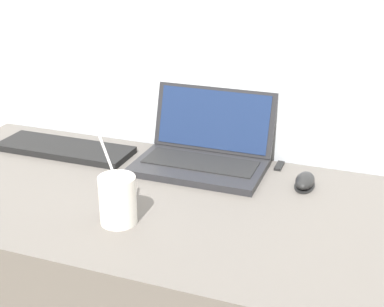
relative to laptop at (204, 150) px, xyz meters
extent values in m
cube|color=#232326|center=(0.00, -0.05, -0.04)|extent=(0.37, 0.22, 0.02)
cube|color=black|center=(0.00, -0.03, -0.02)|extent=(0.33, 0.12, 0.00)
cube|color=#232326|center=(0.00, 0.09, 0.07)|extent=(0.37, 0.07, 0.19)
cube|color=#19284C|center=(0.00, 0.08, 0.07)|extent=(0.34, 0.05, 0.17)
cylinder|color=silver|center=(-0.08, -0.39, 0.01)|extent=(0.09, 0.09, 0.12)
cylinder|color=black|center=(-0.08, -0.39, 0.07)|extent=(0.07, 0.07, 0.01)
cylinder|color=white|center=(-0.08, -0.40, 0.09)|extent=(0.07, 0.01, 0.18)
ellipsoid|color=black|center=(0.30, -0.04, -0.04)|extent=(0.05, 0.10, 0.01)
ellipsoid|color=black|center=(0.30, -0.04, -0.03)|extent=(0.05, 0.10, 0.04)
cube|color=black|center=(-0.44, -0.06, -0.04)|extent=(0.43, 0.14, 0.02)
cube|color=black|center=(0.21, 0.06, -0.04)|extent=(0.02, 0.06, 0.01)
camera|label=1|loc=(0.47, -1.37, 0.60)|focal=50.00mm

